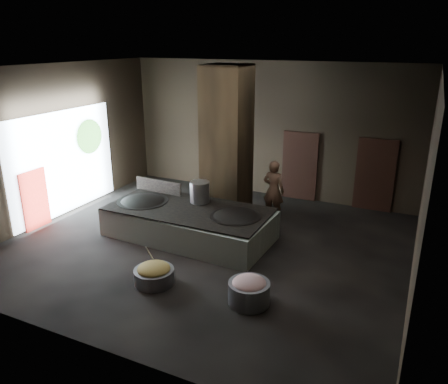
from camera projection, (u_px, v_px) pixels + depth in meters
The scene contains 28 objects.
floor at pixel (207, 245), 11.59m from camera, with size 10.00×9.00×0.10m, color black.
ceiling at pixel (204, 66), 10.07m from camera, with size 10.00×9.00×0.10m, color black.
back_wall at pixel (268, 130), 14.71m from camera, with size 10.00×0.10×4.50m, color black.
front_wall at pixel (73, 230), 6.94m from camera, with size 10.00×0.10×4.50m, color black.
left_wall at pixel (54, 143), 12.86m from camera, with size 0.10×9.00×4.50m, color black.
right_wall at pixel (427, 190), 8.80m from camera, with size 0.10×9.00×4.50m, color black.
pillar at pixel (227, 145), 12.57m from camera, with size 1.20×1.20×4.50m, color black.
hearth_platform at pixel (189, 223), 11.88m from camera, with size 4.46×2.13×0.78m, color silver.
platform_cap at pixel (189, 209), 11.74m from camera, with size 4.37×2.10×0.03m, color black.
wok_left at pixel (143, 204), 12.30m from camera, with size 1.41×1.41×0.39m, color black.
wok_left_rim at pixel (143, 201), 12.28m from camera, with size 1.44×1.44×0.05m, color black.
wok_right at pixel (235, 219), 11.26m from camera, with size 1.31×1.31×0.37m, color black.
wok_right_rim at pixel (235, 216), 11.24m from camera, with size 1.34×1.34×0.05m, color black.
stock_pot at pixel (200, 192), 12.08m from camera, with size 0.54×0.54×0.58m, color #A8ACB0.
splash_guard at pixel (158, 186), 12.89m from camera, with size 1.55×0.06×0.39m, color black.
cook at pixel (274, 190), 12.92m from camera, with size 0.66×0.43×1.81m, color brown.
veg_basin at pixel (154, 276), 9.67m from camera, with size 0.89×0.89×0.33m, color slate.
veg_fill at pixel (154, 269), 9.61m from camera, with size 0.73×0.73×0.23m, color olive.
ladle at pixel (151, 256), 9.73m from camera, with size 0.03×0.03×0.71m, color #A8ACB0.
meat_basin at pixel (249, 293), 8.90m from camera, with size 0.86×0.86×0.47m, color slate.
meat_fill at pixel (249, 284), 8.83m from camera, with size 0.71×0.71×0.27m, color #D17D83.
doorway_near at pixel (300, 167), 14.53m from camera, with size 1.18×0.08×2.38m, color black.
doorway_near_glow at pixel (307, 168), 14.59m from camera, with size 0.77×0.04×1.83m, color #8C6647.
doorway_far at pixel (375, 176), 13.56m from camera, with size 1.18×0.08×2.38m, color black.
doorway_far_glow at pixel (383, 177), 13.65m from camera, with size 0.75×0.04×1.78m, color #8C6647.
left_opening at pixel (64, 163), 13.21m from camera, with size 0.04×4.20×3.10m, color white.
pavilion_sliver at pixel (35, 200), 12.32m from camera, with size 0.05×0.90×1.70m, color maroon.
tree_silhouette at pixel (90, 137), 13.91m from camera, with size 0.28×1.10×1.10m, color #194714.
Camera 1 is at (4.88, -9.27, 5.12)m, focal length 35.00 mm.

